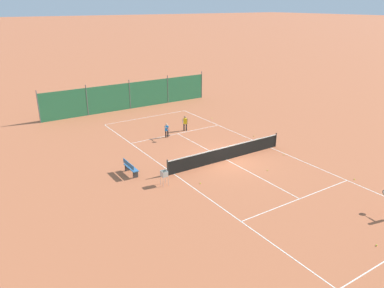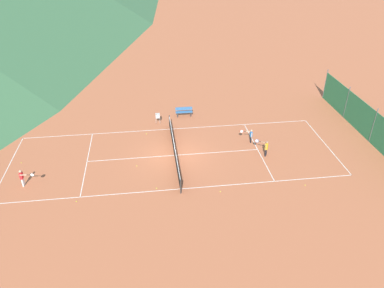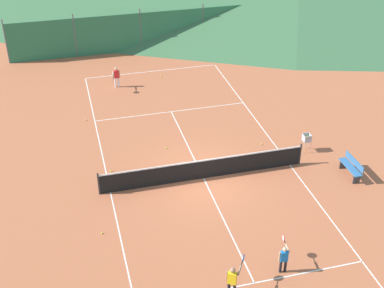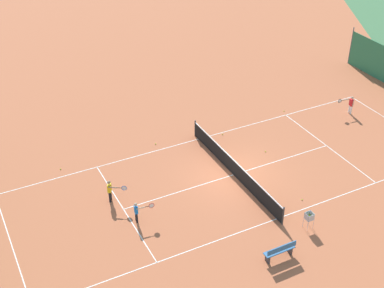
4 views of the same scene
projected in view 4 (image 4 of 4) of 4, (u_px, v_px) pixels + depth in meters
The scene contains 14 objects.
ground_plane at pixel (234, 175), 29.14m from camera, with size 600.00×600.00×0.00m, color #B7603D.
court_line_markings at pixel (234, 175), 29.13m from camera, with size 8.25×23.85×0.01m.
tennis_net at pixel (234, 167), 28.86m from camera, with size 9.18×0.08×1.06m.
player_far_baseline at pixel (137, 211), 25.58m from camera, with size 0.47×0.94×1.12m.
player_near_baseline at pixel (110, 189), 26.85m from camera, with size 0.85×0.85×1.25m.
player_far_service at pixel (350, 104), 34.44m from camera, with size 0.49×1.01×1.23m.
tennis_ball_by_net_left at pixel (265, 151), 31.01m from camera, with size 0.07×0.07×0.07m, color #CCE033.
tennis_ball_service_box at pixel (156, 144), 31.69m from camera, with size 0.07×0.07×0.07m, color #CCE033.
tennis_ball_mid_court at pixel (60, 169), 29.54m from camera, with size 0.07×0.07×0.07m, color #CCE033.
tennis_ball_alley_right at pixel (223, 134), 32.59m from camera, with size 0.07×0.07×0.07m, color #CCE033.
tennis_ball_by_net_right at pixel (284, 111), 35.03m from camera, with size 0.07×0.07×0.07m, color #CCE033.
tennis_ball_far_corner at pixel (302, 200), 27.28m from camera, with size 0.07×0.07×0.07m, color #CCE033.
ball_hopper at pixel (309, 217), 25.19m from camera, with size 0.36×0.36×0.89m.
courtside_bench at pixel (280, 251), 23.60m from camera, with size 0.36×1.50×0.84m.
Camera 4 is at (19.93, -12.77, 17.22)m, focal length 50.00 mm.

